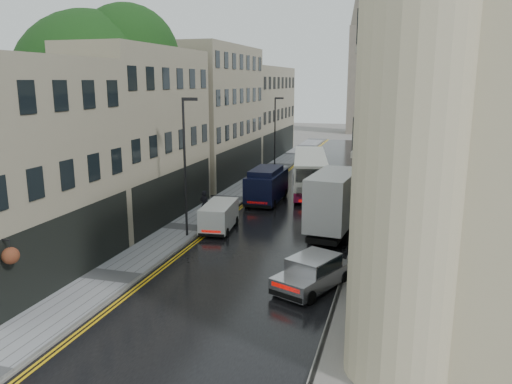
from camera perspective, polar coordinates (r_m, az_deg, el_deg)
The scene contains 16 objects.
road at distance 37.51m, azimuth 5.38°, elevation -1.38°, with size 9.00×85.00×0.02m, color black.
left_sidewalk at distance 38.98m, azimuth -3.09°, elevation -0.73°, with size 2.70×85.00×0.12m, color gray.
right_sidewalk at distance 36.91m, azimuth 13.64°, elevation -1.83°, with size 1.80×85.00×0.12m, color slate.
old_shop_row at distance 41.67m, azimuth -6.77°, elevation 8.34°, with size 4.50×56.00×12.00m, color gray, non-canonical shape.
modern_block at distance 34.52m, azimuth 22.35°, elevation 8.29°, with size 8.00×40.00×14.00m, color #BBAD8B, non-canonical shape.
church_spire at distance 91.15m, azimuth 12.89°, elevation 19.22°, with size 6.40×6.40×40.00m, color gray, non-canonical shape.
tree_near at distance 34.26m, azimuth -18.19°, elevation 8.48°, with size 10.56×10.56×13.89m, color black, non-canonical shape.
tree_far at distance 45.50m, azimuth -8.53°, elevation 8.93°, with size 9.24×9.24×12.46m, color black, non-canonical shape.
cream_bus at distance 38.73m, azimuth 4.53°, elevation 1.39°, with size 2.52×11.09×3.02m, color white, non-canonical shape.
white_lorry at distance 28.69m, azimuth 6.38°, elevation -1.79°, with size 2.20×7.34×3.85m, color silver, non-canonical shape.
silver_hatchback at distance 21.77m, azimuth 2.56°, elevation -9.70°, with size 1.78×4.07×1.52m, color #9B9A9F, non-canonical shape.
white_van at distance 29.69m, azimuth -6.30°, elevation -3.41°, with size 1.65×3.84×1.74m, color silver, non-canonical shape.
navy_van at distance 36.14m, azimuth -1.03°, elevation 0.40°, with size 2.16×5.39×2.75m, color black, non-canonical shape.
pedestrian at distance 33.18m, azimuth -5.91°, elevation -1.41°, with size 0.67×0.44×1.84m, color black.
lamp_post_near at distance 28.91m, azimuth -8.12°, elevation 2.65°, with size 0.90×0.20×7.97m, color black, non-canonical shape.
lamp_post_far at distance 47.46m, azimuth 2.17°, elevation 6.27°, with size 0.83×0.18×7.37m, color black, non-canonical shape.
Camera 1 is at (6.73, -8.28, 9.04)m, focal length 35.00 mm.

